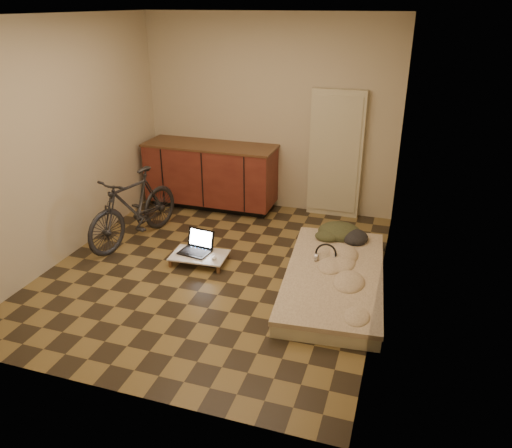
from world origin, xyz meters
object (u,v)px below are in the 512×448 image
(lap_desk, at_px, (199,256))
(laptop, at_px, (197,247))
(bicycle, at_px, (133,204))
(futon, at_px, (334,279))

(lap_desk, xyz_separation_m, laptop, (-0.06, 0.07, 0.06))
(bicycle, distance_m, futon, 2.55)
(bicycle, height_order, futon, bicycle)
(bicycle, xyz_separation_m, laptop, (0.91, -0.22, -0.33))
(bicycle, xyz_separation_m, futon, (2.50, -0.33, -0.40))
(laptop, bearing_deg, lap_desk, -43.70)
(lap_desk, bearing_deg, laptop, 124.98)
(laptop, bearing_deg, bicycle, 174.05)
(futon, height_order, laptop, laptop)
(bicycle, height_order, lap_desk, bicycle)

